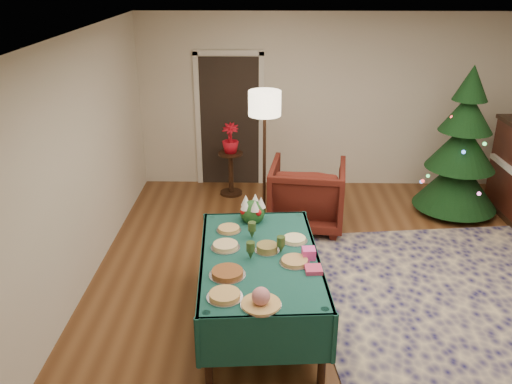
{
  "coord_description": "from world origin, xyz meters",
  "views": [
    {
      "loc": [
        -1.01,
        -4.81,
        3.33
      ],
      "look_at": [
        -1.13,
        0.79,
        0.97
      ],
      "focal_mm": 38.0,
      "sensor_mm": 36.0,
      "label": 1
    }
  ],
  "objects_px": {
    "gift_box": "(309,253)",
    "side_table": "(231,174)",
    "buffet_table": "(260,270)",
    "christmas_tree": "(462,149)",
    "armchair": "(307,192)",
    "floor_lamp": "(265,111)",
    "potted_plant": "(230,145)"
  },
  "relations": [
    {
      "from": "gift_box",
      "to": "side_table",
      "type": "distance_m",
      "value": 3.5
    },
    {
      "from": "buffet_table",
      "to": "christmas_tree",
      "type": "bearing_deg",
      "value": 44.27
    },
    {
      "from": "armchair",
      "to": "side_table",
      "type": "height_order",
      "value": "armchair"
    },
    {
      "from": "floor_lamp",
      "to": "potted_plant",
      "type": "distance_m",
      "value": 1.18
    },
    {
      "from": "armchair",
      "to": "christmas_tree",
      "type": "xyz_separation_m",
      "value": [
        2.16,
        0.48,
        0.45
      ]
    },
    {
      "from": "side_table",
      "to": "potted_plant",
      "type": "relative_size",
      "value": 1.5
    },
    {
      "from": "buffet_table",
      "to": "floor_lamp",
      "type": "height_order",
      "value": "floor_lamp"
    },
    {
      "from": "side_table",
      "to": "christmas_tree",
      "type": "bearing_deg",
      "value": -10.45
    },
    {
      "from": "armchair",
      "to": "potted_plant",
      "type": "relative_size",
      "value": 2.21
    },
    {
      "from": "gift_box",
      "to": "potted_plant",
      "type": "distance_m",
      "value": 3.46
    },
    {
      "from": "buffet_table",
      "to": "armchair",
      "type": "distance_m",
      "value": 2.3
    },
    {
      "from": "armchair",
      "to": "floor_lamp",
      "type": "distance_m",
      "value": 1.22
    },
    {
      "from": "floor_lamp",
      "to": "side_table",
      "type": "xyz_separation_m",
      "value": [
        -0.52,
        0.77,
        -1.19
      ]
    },
    {
      "from": "buffet_table",
      "to": "side_table",
      "type": "height_order",
      "value": "buffet_table"
    },
    {
      "from": "armchair",
      "to": "side_table",
      "type": "relative_size",
      "value": 1.47
    },
    {
      "from": "armchair",
      "to": "floor_lamp",
      "type": "height_order",
      "value": "floor_lamp"
    },
    {
      "from": "armchair",
      "to": "side_table",
      "type": "xyz_separation_m",
      "value": [
        -1.1,
        1.09,
        -0.17
      ]
    },
    {
      "from": "gift_box",
      "to": "floor_lamp",
      "type": "bearing_deg",
      "value": 99.71
    },
    {
      "from": "side_table",
      "to": "armchair",
      "type": "bearing_deg",
      "value": -44.55
    },
    {
      "from": "potted_plant",
      "to": "christmas_tree",
      "type": "bearing_deg",
      "value": -10.45
    },
    {
      "from": "gift_box",
      "to": "potted_plant",
      "type": "xyz_separation_m",
      "value": [
        -0.96,
        3.33,
        -0.01
      ]
    },
    {
      "from": "armchair",
      "to": "potted_plant",
      "type": "distance_m",
      "value": 1.58
    },
    {
      "from": "floor_lamp",
      "to": "potted_plant",
      "type": "relative_size",
      "value": 3.96
    },
    {
      "from": "buffet_table",
      "to": "gift_box",
      "type": "distance_m",
      "value": 0.5
    },
    {
      "from": "floor_lamp",
      "to": "side_table",
      "type": "height_order",
      "value": "floor_lamp"
    },
    {
      "from": "buffet_table",
      "to": "potted_plant",
      "type": "bearing_deg",
      "value": 98.54
    },
    {
      "from": "buffet_table",
      "to": "potted_plant",
      "type": "xyz_separation_m",
      "value": [
        -0.5,
        3.3,
        0.2
      ]
    },
    {
      "from": "potted_plant",
      "to": "floor_lamp",
      "type": "bearing_deg",
      "value": -56.14
    },
    {
      "from": "side_table",
      "to": "christmas_tree",
      "type": "distance_m",
      "value": 3.37
    },
    {
      "from": "buffet_table",
      "to": "side_table",
      "type": "distance_m",
      "value": 3.35
    },
    {
      "from": "potted_plant",
      "to": "gift_box",
      "type": "bearing_deg",
      "value": -73.96
    },
    {
      "from": "gift_box",
      "to": "buffet_table",
      "type": "bearing_deg",
      "value": 176.2
    }
  ]
}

